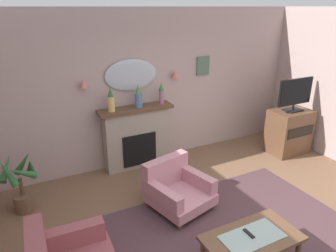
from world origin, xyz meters
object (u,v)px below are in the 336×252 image
at_px(mantel_vase_right, 111,101).
at_px(framed_picture, 203,66).
at_px(mantel_vase_left, 161,93).
at_px(tv_flatscreen, 295,94).
at_px(fireplace, 137,138).
at_px(tv_cabinet, 289,131).
at_px(wall_sconce_left, 84,84).
at_px(wall_sconce_right, 175,74).
at_px(mantel_vase_centre, 138,97).
at_px(tv_remote, 249,234).
at_px(armchair_beside_couch, 176,188).
at_px(potted_plant_tall_palm, 21,185).
at_px(wall_mirror, 131,75).
at_px(coffee_table, 252,241).

relative_size(mantel_vase_right, framed_picture, 1.16).
xyz_separation_m(mantel_vase_left, tv_flatscreen, (2.48, -0.85, -0.12)).
bearing_deg(fireplace, tv_cabinet, -16.12).
bearing_deg(wall_sconce_left, wall_sconce_right, 0.00).
bearing_deg(mantel_vase_centre, mantel_vase_left, 0.00).
height_order(tv_remote, armchair_beside_couch, armchair_beside_couch).
relative_size(mantel_vase_centre, wall_sconce_left, 2.98).
xyz_separation_m(mantel_vase_centre, armchair_beside_couch, (-0.01, -1.43, -1.04)).
distance_m(framed_picture, potted_plant_tall_palm, 3.81).
bearing_deg(mantel_vase_centre, tv_flatscreen, -16.24).
xyz_separation_m(wall_mirror, armchair_beside_couch, (0.04, -1.60, -1.40)).
bearing_deg(tv_remote, coffee_table, -74.31).
distance_m(wall_mirror, potted_plant_tall_palm, 2.48).
distance_m(tv_remote, tv_flatscreen, 3.50).
xyz_separation_m(wall_sconce_right, tv_flatscreen, (2.13, -0.97, -0.41)).
xyz_separation_m(wall_sconce_right, framed_picture, (0.65, 0.06, 0.09)).
xyz_separation_m(mantel_vase_right, tv_flatscreen, (3.43, -0.85, -0.10)).
bearing_deg(mantel_vase_centre, framed_picture, 7.08).
distance_m(mantel_vase_right, tv_remote, 3.04).
relative_size(mantel_vase_right, wall_sconce_right, 2.98).
bearing_deg(fireplace, wall_mirror, 90.00).
height_order(framed_picture, coffee_table, framed_picture).
bearing_deg(coffee_table, tv_remote, 105.69).
relative_size(mantel_vase_left, tv_remote, 2.50).
bearing_deg(tv_remote, mantel_vase_centre, 93.08).
xyz_separation_m(fireplace, potted_plant_tall_palm, (-2.01, -0.53, -0.14)).
height_order(fireplace, potted_plant_tall_palm, fireplace).
height_order(tv_remote, tv_flatscreen, tv_flatscreen).
distance_m(fireplace, wall_sconce_left, 1.38).
distance_m(mantel_vase_right, wall_mirror, 0.60).
distance_m(mantel_vase_right, mantel_vase_centre, 0.50).
relative_size(wall_mirror, tv_remote, 6.00).
bearing_deg(potted_plant_tall_palm, tv_cabinet, -3.77).
bearing_deg(tv_cabinet, coffee_table, -143.56).
xyz_separation_m(mantel_vase_centre, tv_cabinet, (2.93, -0.83, -0.89)).
xyz_separation_m(fireplace, armchair_beside_couch, (0.04, -1.46, -0.27)).
bearing_deg(tv_flatscreen, wall_mirror, 161.05).
distance_m(fireplace, mantel_vase_left, 0.94).
xyz_separation_m(framed_picture, coffee_table, (-1.28, -3.06, -1.37)).
bearing_deg(wall_sconce_right, mantel_vase_left, -161.08).
xyz_separation_m(fireplace, mantel_vase_right, (-0.45, -0.03, 0.77)).
relative_size(mantel_vase_right, tv_remote, 2.61).
bearing_deg(wall_sconce_right, wall_sconce_left, 180.00).
relative_size(fireplace, mantel_vase_left, 3.40).
bearing_deg(wall_sconce_right, coffee_table, -101.96).
xyz_separation_m(wall_mirror, potted_plant_tall_palm, (-2.01, -0.67, -1.28)).
xyz_separation_m(mantel_vase_centre, potted_plant_tall_palm, (-2.06, -0.50, -0.91)).
relative_size(coffee_table, armchair_beside_couch, 1.11).
xyz_separation_m(fireplace, tv_cabinet, (2.98, -0.86, -0.12)).
distance_m(mantel_vase_right, potted_plant_tall_palm, 1.88).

